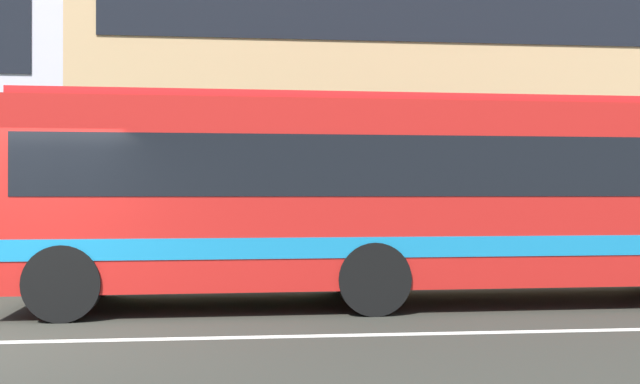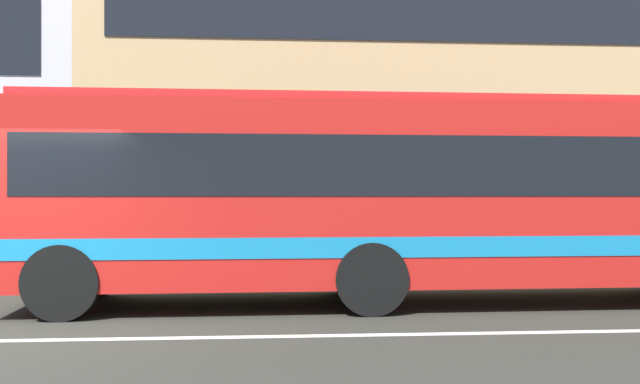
% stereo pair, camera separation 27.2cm
% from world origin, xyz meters
% --- Properties ---
extents(hedge_row_far, '(14.56, 1.10, 0.73)m').
position_xyz_m(hedge_row_far, '(-1.83, 6.42, 0.36)').
color(hedge_row_far, '#215826').
rests_on(hedge_row_far, ground_plane).
extents(apartment_block_right, '(20.81, 8.91, 11.99)m').
position_xyz_m(apartment_block_right, '(8.60, 15.39, 6.00)').
color(apartment_block_right, tan).
rests_on(apartment_block_right, ground_plane).
extents(transit_bus, '(11.71, 2.74, 3.07)m').
position_xyz_m(transit_bus, '(5.27, 2.53, 1.70)').
color(transit_bus, red).
rests_on(transit_bus, ground_plane).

